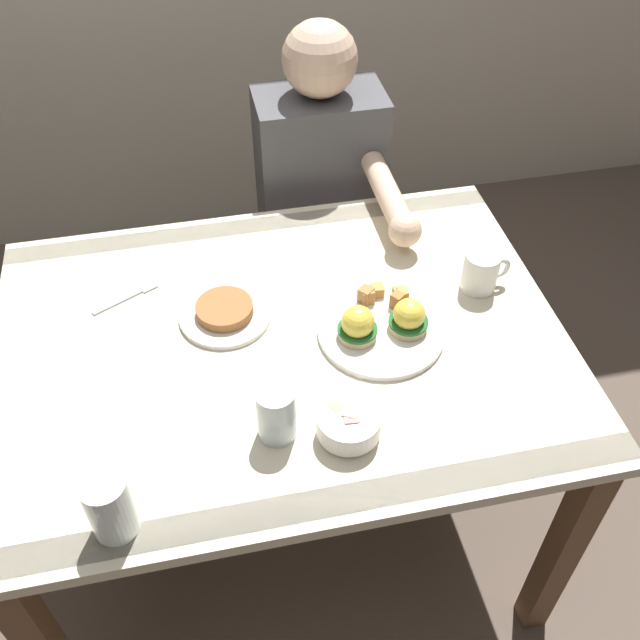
{
  "coord_description": "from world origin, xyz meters",
  "views": [
    {
      "loc": [
        -0.13,
        -1.03,
        1.84
      ],
      "look_at": [
        0.08,
        0.0,
        0.78
      ],
      "focal_mm": 40.3,
      "sensor_mm": 36.0,
      "label": 1
    }
  ],
  "objects_px": {
    "water_glass_far": "(276,416)",
    "dining_table": "(283,372)",
    "side_plate": "(225,312)",
    "eggs_benedict_plate": "(382,324)",
    "diner_person": "(323,198)",
    "water_glass_near": "(111,508)",
    "coffee_mug": "(482,270)",
    "fruit_bowl": "(349,424)",
    "fork": "(129,296)"
  },
  "relations": [
    {
      "from": "eggs_benedict_plate",
      "to": "fruit_bowl",
      "type": "xyz_separation_m",
      "value": [
        -0.13,
        -0.24,
        0.0
      ]
    },
    {
      "from": "water_glass_near",
      "to": "water_glass_far",
      "type": "xyz_separation_m",
      "value": [
        0.3,
        0.14,
        -0.01
      ]
    },
    {
      "from": "water_glass_far",
      "to": "diner_person",
      "type": "bearing_deg",
      "value": 72.29
    },
    {
      "from": "coffee_mug",
      "to": "water_glass_near",
      "type": "height_order",
      "value": "water_glass_near"
    },
    {
      "from": "fruit_bowl",
      "to": "fork",
      "type": "distance_m",
      "value": 0.61
    },
    {
      "from": "diner_person",
      "to": "side_plate",
      "type": "bearing_deg",
      "value": -122.69
    },
    {
      "from": "dining_table",
      "to": "fork",
      "type": "distance_m",
      "value": 0.38
    },
    {
      "from": "coffee_mug",
      "to": "eggs_benedict_plate",
      "type": "bearing_deg",
      "value": -159.38
    },
    {
      "from": "dining_table",
      "to": "water_glass_near",
      "type": "bearing_deg",
      "value": -132.71
    },
    {
      "from": "water_glass_near",
      "to": "water_glass_far",
      "type": "bearing_deg",
      "value": 24.69
    },
    {
      "from": "dining_table",
      "to": "side_plate",
      "type": "height_order",
      "value": "side_plate"
    },
    {
      "from": "fork",
      "to": "diner_person",
      "type": "distance_m",
      "value": 0.67
    },
    {
      "from": "water_glass_near",
      "to": "fruit_bowl",
      "type": "bearing_deg",
      "value": 13.92
    },
    {
      "from": "dining_table",
      "to": "fork",
      "type": "xyz_separation_m",
      "value": [
        -0.31,
        0.2,
        0.11
      ]
    },
    {
      "from": "fruit_bowl",
      "to": "water_glass_far",
      "type": "height_order",
      "value": "water_glass_far"
    },
    {
      "from": "dining_table",
      "to": "eggs_benedict_plate",
      "type": "height_order",
      "value": "eggs_benedict_plate"
    },
    {
      "from": "eggs_benedict_plate",
      "to": "diner_person",
      "type": "height_order",
      "value": "diner_person"
    },
    {
      "from": "fork",
      "to": "diner_person",
      "type": "bearing_deg",
      "value": 37.15
    },
    {
      "from": "fork",
      "to": "water_glass_far",
      "type": "distance_m",
      "value": 0.51
    },
    {
      "from": "dining_table",
      "to": "fruit_bowl",
      "type": "bearing_deg",
      "value": -72.74
    },
    {
      "from": "water_glass_near",
      "to": "diner_person",
      "type": "height_order",
      "value": "diner_person"
    },
    {
      "from": "coffee_mug",
      "to": "diner_person",
      "type": "bearing_deg",
      "value": 114.85
    },
    {
      "from": "dining_table",
      "to": "fruit_bowl",
      "type": "xyz_separation_m",
      "value": [
        0.08,
        -0.27,
        0.14
      ]
    },
    {
      "from": "dining_table",
      "to": "eggs_benedict_plate",
      "type": "relative_size",
      "value": 4.44
    },
    {
      "from": "water_glass_near",
      "to": "water_glass_far",
      "type": "relative_size",
      "value": 1.11
    },
    {
      "from": "water_glass_far",
      "to": "dining_table",
      "type": "bearing_deg",
      "value": 78.75
    },
    {
      "from": "dining_table",
      "to": "coffee_mug",
      "type": "bearing_deg",
      "value": 8.43
    },
    {
      "from": "water_glass_near",
      "to": "eggs_benedict_plate",
      "type": "bearing_deg",
      "value": 31.85
    },
    {
      "from": "water_glass_near",
      "to": "side_plate",
      "type": "bearing_deg",
      "value": 62.98
    },
    {
      "from": "coffee_mug",
      "to": "fork",
      "type": "distance_m",
      "value": 0.79
    },
    {
      "from": "dining_table",
      "to": "diner_person",
      "type": "distance_m",
      "value": 0.64
    },
    {
      "from": "water_glass_near",
      "to": "side_plate",
      "type": "height_order",
      "value": "water_glass_near"
    },
    {
      "from": "dining_table",
      "to": "eggs_benedict_plate",
      "type": "xyz_separation_m",
      "value": [
        0.21,
        -0.03,
        0.13
      ]
    },
    {
      "from": "coffee_mug",
      "to": "fork",
      "type": "height_order",
      "value": "coffee_mug"
    },
    {
      "from": "eggs_benedict_plate",
      "to": "water_glass_near",
      "type": "height_order",
      "value": "water_glass_near"
    },
    {
      "from": "water_glass_near",
      "to": "diner_person",
      "type": "xyz_separation_m",
      "value": [
        0.56,
        0.97,
        -0.15
      ]
    },
    {
      "from": "eggs_benedict_plate",
      "to": "side_plate",
      "type": "relative_size",
      "value": 1.35
    },
    {
      "from": "dining_table",
      "to": "diner_person",
      "type": "relative_size",
      "value": 1.05
    },
    {
      "from": "dining_table",
      "to": "fruit_bowl",
      "type": "height_order",
      "value": "fruit_bowl"
    },
    {
      "from": "water_glass_far",
      "to": "eggs_benedict_plate",
      "type": "bearing_deg",
      "value": 38.86
    },
    {
      "from": "side_plate",
      "to": "fruit_bowl",
      "type": "bearing_deg",
      "value": -61.96
    },
    {
      "from": "dining_table",
      "to": "fork",
      "type": "height_order",
      "value": "fork"
    },
    {
      "from": "fruit_bowl",
      "to": "water_glass_far",
      "type": "xyz_separation_m",
      "value": [
        -0.13,
        0.03,
        0.02
      ]
    },
    {
      "from": "dining_table",
      "to": "side_plate",
      "type": "relative_size",
      "value": 6.0
    },
    {
      "from": "coffee_mug",
      "to": "diner_person",
      "type": "height_order",
      "value": "diner_person"
    },
    {
      "from": "water_glass_far",
      "to": "diner_person",
      "type": "xyz_separation_m",
      "value": [
        0.27,
        0.84,
        -0.14
      ]
    },
    {
      "from": "dining_table",
      "to": "water_glass_far",
      "type": "distance_m",
      "value": 0.29
    },
    {
      "from": "dining_table",
      "to": "fruit_bowl",
      "type": "distance_m",
      "value": 0.31
    },
    {
      "from": "eggs_benedict_plate",
      "to": "side_plate",
      "type": "xyz_separation_m",
      "value": [
        -0.32,
        0.12,
        -0.01
      ]
    },
    {
      "from": "diner_person",
      "to": "fruit_bowl",
      "type": "bearing_deg",
      "value": -99.02
    }
  ]
}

